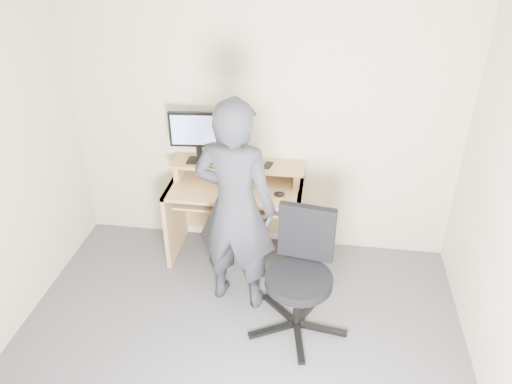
% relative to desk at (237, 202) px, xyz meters
% --- Properties ---
extents(ground, '(3.50, 3.50, 0.00)m').
position_rel_desk_xyz_m(ground, '(0.20, -1.53, -0.55)').
color(ground, '#55555A').
rests_on(ground, ground).
extents(back_wall, '(3.50, 0.02, 2.50)m').
position_rel_desk_xyz_m(back_wall, '(0.20, 0.22, 0.70)').
color(back_wall, beige).
rests_on(back_wall, ground).
extents(ceiling, '(3.50, 3.50, 0.02)m').
position_rel_desk_xyz_m(ceiling, '(0.20, -1.53, 1.95)').
color(ceiling, white).
rests_on(ceiling, back_wall).
extents(desk, '(1.20, 0.60, 0.91)m').
position_rel_desk_xyz_m(desk, '(0.00, 0.00, 0.00)').
color(desk, tan).
rests_on(desk, ground).
extents(monitor, '(0.50, 0.14, 0.48)m').
position_rel_desk_xyz_m(monitor, '(-0.34, 0.05, 0.65)').
color(monitor, black).
rests_on(monitor, desk).
extents(external_drive, '(0.08, 0.14, 0.20)m').
position_rel_desk_xyz_m(external_drive, '(0.00, 0.12, 0.46)').
color(external_drive, black).
rests_on(external_drive, desk).
extents(travel_mug, '(0.10, 0.10, 0.19)m').
position_rel_desk_xyz_m(travel_mug, '(0.05, 0.06, 0.46)').
color(travel_mug, '#B7B6BB').
rests_on(travel_mug, desk).
extents(smartphone, '(0.09, 0.14, 0.01)m').
position_rel_desk_xyz_m(smartphone, '(0.28, 0.06, 0.37)').
color(smartphone, black).
rests_on(smartphone, desk).
extents(charger, '(0.05, 0.04, 0.03)m').
position_rel_desk_xyz_m(charger, '(-0.27, -0.03, 0.38)').
color(charger, black).
rests_on(charger, desk).
extents(headphones, '(0.19, 0.19, 0.06)m').
position_rel_desk_xyz_m(headphones, '(-0.24, 0.11, 0.37)').
color(headphones, silver).
rests_on(headphones, desk).
extents(keyboard, '(0.49, 0.31, 0.03)m').
position_rel_desk_xyz_m(keyboard, '(-0.01, -0.17, 0.12)').
color(keyboard, black).
rests_on(keyboard, desk).
extents(mouse, '(0.11, 0.08, 0.04)m').
position_rel_desk_xyz_m(mouse, '(0.41, -0.18, 0.22)').
color(mouse, black).
rests_on(mouse, desk).
extents(office_chair, '(0.77, 0.77, 0.98)m').
position_rel_desk_xyz_m(office_chair, '(0.65, -0.87, -0.01)').
color(office_chair, black).
rests_on(office_chair, ground).
extents(person, '(0.72, 0.55, 1.80)m').
position_rel_desk_xyz_m(person, '(0.11, -0.66, 0.35)').
color(person, black).
rests_on(person, ground).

